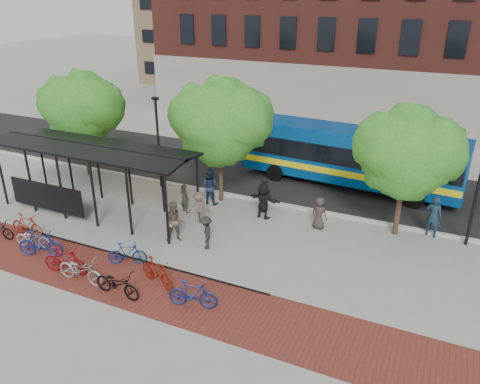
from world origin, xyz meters
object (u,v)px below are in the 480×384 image
at_px(tree_c, 409,150).
at_px(pedestrian_6, 319,213).
at_px(bike_9, 157,272).
at_px(pedestrian_3, 199,208).
at_px(pedestrian_8, 175,222).
at_px(bus, 349,154).
at_px(bike_3, 40,244).
at_px(bike_1, 27,225).
at_px(bike_5, 66,261).
at_px(bike_6, 80,270).
at_px(pedestrian_2, 210,186).
at_px(bike_7, 127,253).
at_px(pedestrian_5, 263,201).
at_px(bike_11, 193,294).
at_px(pedestrian_4, 264,194).
at_px(lamp_post_right, 478,187).
at_px(lamp_post_left, 158,140).
at_px(pedestrian_1, 185,198).
at_px(tree_a, 82,106).
at_px(pedestrian_7, 433,216).
at_px(bus_shelter, 91,155).
at_px(bike_8, 117,284).
at_px(bike_2, 33,238).
at_px(pedestrian_9, 206,233).
at_px(tree_b, 222,119).

relative_size(tree_c, pedestrian_6, 3.76).
height_order(bike_9, pedestrian_3, pedestrian_3).
height_order(tree_c, pedestrian_8, tree_c).
height_order(bus, bike_3, bus).
distance_m(tree_c, bike_1, 17.35).
height_order(bike_5, bike_6, bike_5).
distance_m(bike_3, pedestrian_2, 8.67).
bearing_deg(bike_7, pedestrian_8, -41.99).
xyz_separation_m(bike_1, bike_5, (3.90, -1.67, 0.06)).
bearing_deg(pedestrian_5, bike_11, 102.48).
distance_m(bike_3, pedestrian_3, 7.15).
xyz_separation_m(bike_1, pedestrian_4, (8.84, 6.97, 0.38)).
bearing_deg(lamp_post_right, lamp_post_left, 180.00).
distance_m(pedestrian_4, pedestrian_8, 5.19).
bearing_deg(pedestrian_1, pedestrian_4, -132.20).
height_order(tree_c, pedestrian_3, tree_c).
bearing_deg(pedestrian_1, pedestrian_3, 170.52).
distance_m(bike_7, bike_11, 4.10).
height_order(tree_a, pedestrian_8, tree_a).
bearing_deg(pedestrian_7, pedestrian_1, 26.38).
bearing_deg(bus_shelter, pedestrian_4, 24.94).
xyz_separation_m(tree_c, lamp_post_right, (2.91, 0.25, -1.31)).
bearing_deg(bike_3, bike_8, -118.30).
xyz_separation_m(bike_2, pedestrian_2, (4.89, 7.28, 0.52)).
height_order(bike_8, pedestrian_9, pedestrian_9).
bearing_deg(bike_3, lamp_post_left, -19.46).
distance_m(bike_8, pedestrian_1, 7.25).
xyz_separation_m(bike_1, bike_6, (4.85, -1.89, 0.02)).
bearing_deg(lamp_post_right, tree_b, -178.80).
distance_m(lamp_post_left, pedestrian_3, 5.60).
relative_size(bike_3, bike_7, 1.23).
xyz_separation_m(pedestrian_1, pedestrian_7, (11.49, 2.58, 0.23)).
relative_size(bike_2, pedestrian_5, 0.93).
bearing_deg(pedestrian_8, bike_9, -95.83).
xyz_separation_m(tree_c, pedestrian_2, (-9.43, -0.64, -3.09)).
xyz_separation_m(bike_2, bike_3, (0.94, -0.43, 0.15)).
bearing_deg(pedestrian_3, lamp_post_right, -5.54).
bearing_deg(lamp_post_right, bike_6, -145.12).
bearing_deg(bike_6, bike_7, -24.49).
height_order(tree_a, lamp_post_left, tree_a).
bearing_deg(bike_7, bus, -51.95).
height_order(bike_7, pedestrian_2, pedestrian_2).
height_order(pedestrian_6, pedestrian_9, pedestrian_6).
distance_m(tree_b, bike_5, 10.02).
distance_m(bike_8, pedestrian_4, 9.25).
bearing_deg(pedestrian_2, bus, -137.45).
bearing_deg(lamp_post_left, pedestrian_7, 0.79).
xyz_separation_m(bike_11, pedestrian_7, (7.25, 9.11, 0.45)).
bearing_deg(lamp_post_right, bike_1, -157.75).
distance_m(bike_5, pedestrian_2, 8.52).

